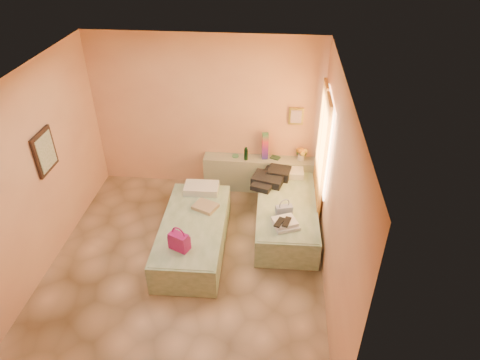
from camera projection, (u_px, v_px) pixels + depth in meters
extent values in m
plane|color=tan|center=(186.00, 265.00, 6.34)|extent=(4.50, 4.50, 0.00)
cube|color=#F0B280|center=(206.00, 114.00, 7.43)|extent=(4.00, 0.02, 2.80)
cube|color=#F0B280|center=(32.00, 179.00, 5.72)|extent=(0.02, 4.50, 2.80)
cube|color=#F0B280|center=(334.00, 196.00, 5.41)|extent=(0.02, 4.50, 2.80)
cube|color=silver|center=(169.00, 85.00, 4.79)|extent=(4.00, 4.50, 0.02)
cube|color=beige|center=(326.00, 142.00, 6.39)|extent=(0.02, 1.10, 1.40)
cube|color=orange|center=(322.00, 167.00, 6.46)|extent=(0.05, 0.55, 2.20)
cube|color=orange|center=(319.00, 148.00, 6.96)|extent=(0.05, 0.45, 2.20)
cube|color=black|center=(45.00, 152.00, 5.94)|extent=(0.04, 0.50, 0.60)
cube|color=gold|center=(296.00, 116.00, 7.26)|extent=(0.25, 0.04, 0.30)
cube|color=gray|center=(260.00, 174.00, 7.83)|extent=(2.05, 0.30, 0.65)
cube|color=#B3C7A0|center=(194.00, 235.00, 6.53)|extent=(0.94, 2.02, 0.50)
cube|color=#B3C7A0|center=(286.00, 214.00, 6.96)|extent=(0.94, 2.02, 0.50)
cylinder|color=#13361A|center=(246.00, 154.00, 7.55)|extent=(0.07, 0.07, 0.24)
cube|color=#9D1364|center=(265.00, 146.00, 7.53)|extent=(0.12, 0.12, 0.49)
cylinder|color=#529764|center=(235.00, 156.00, 7.69)|extent=(0.13, 0.13, 0.03)
cube|color=#234129|center=(275.00, 158.00, 7.65)|extent=(0.19, 0.17, 0.03)
cube|color=silver|center=(301.00, 153.00, 7.54)|extent=(0.25, 0.25, 0.28)
cube|color=#9D1364|center=(179.00, 241.00, 5.84)|extent=(0.32, 0.26, 0.26)
cube|color=#9D8B65|center=(205.00, 206.00, 6.66)|extent=(0.43, 0.40, 0.06)
cube|color=black|center=(271.00, 178.00, 7.23)|extent=(0.65, 0.65, 0.17)
cube|color=#385488|center=(284.00, 210.00, 6.49)|extent=(0.27, 0.18, 0.16)
cube|color=silver|center=(286.00, 224.00, 6.28)|extent=(0.43, 0.40, 0.10)
cube|color=black|center=(283.00, 222.00, 6.21)|extent=(0.25, 0.28, 0.02)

